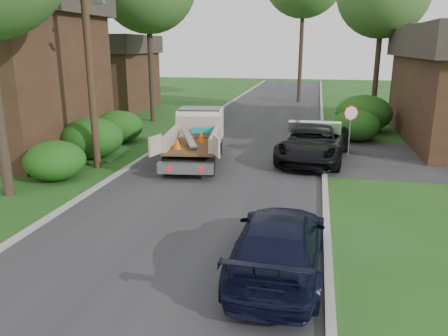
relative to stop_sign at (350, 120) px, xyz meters
name	(u,v)px	position (x,y,z in m)	size (l,w,h in m)	color
ground	(187,221)	(-5.20, -9.00, -1.78)	(120.00, 120.00, 0.00)	#214A15
road	(242,147)	(-5.20, 1.00, -1.77)	(8.00, 90.00, 0.02)	#28282B
curb_left	(167,143)	(-9.30, 1.00, -1.72)	(0.20, 90.00, 0.12)	#9E9E99
curb_right	(323,150)	(-1.10, 1.00, -1.72)	(0.20, 90.00, 0.12)	#9E9E99
stop_sign	(350,120)	(0.00, 0.00, 0.00)	(0.71, 0.32, 2.48)	slate
utility_pole	(88,43)	(-10.68, -4.02, 3.40)	(2.42, 1.25, 10.00)	#382619
house_left_far	(104,71)	(-18.70, 13.00, 1.27)	(7.56, 7.56, 6.00)	#3C2318
hedge_left_a	(55,161)	(-11.40, -6.00, -1.01)	(2.34, 2.34, 1.53)	#124610
hedge_left_b	(92,138)	(-11.70, -2.50, -0.84)	(2.86, 2.86, 1.87)	#124610
hedge_left_c	(119,127)	(-12.00, 1.00, -0.93)	(2.60, 2.60, 1.70)	#124610
hedge_right_a	(355,125)	(0.60, 4.00, -0.93)	(2.60, 2.60, 1.70)	#124610
hedge_right_b	(364,113)	(1.30, 7.00, -0.67)	(3.38, 3.38, 2.21)	#124610
flatbed_truck	(198,133)	(-6.85, -1.60, -0.58)	(3.14, 6.05, 2.20)	black
black_pickup	(314,142)	(-1.60, -0.85, -0.94)	(2.77, 6.01, 1.67)	black
navy_suv	(279,243)	(-2.25, -11.50, -1.06)	(2.01, 4.94, 1.43)	black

